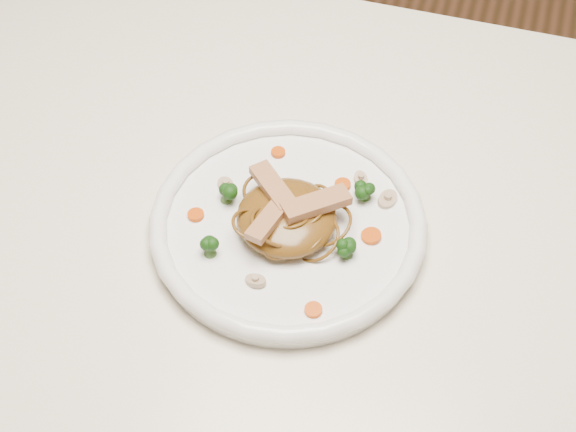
# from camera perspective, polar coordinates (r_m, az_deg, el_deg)

# --- Properties ---
(table) EXTENTS (1.20, 0.80, 0.75)m
(table) POSITION_cam_1_polar(r_m,az_deg,el_deg) (1.06, 1.00, -3.18)
(table) COLOR silver
(table) RESTS_ON ground
(plate) EXTENTS (0.33, 0.33, 0.02)m
(plate) POSITION_cam_1_polar(r_m,az_deg,el_deg) (0.95, 0.00, -0.82)
(plate) COLOR white
(plate) RESTS_ON table
(noodle_mound) EXTENTS (0.14, 0.14, 0.04)m
(noodle_mound) POSITION_cam_1_polar(r_m,az_deg,el_deg) (0.93, -0.09, -0.08)
(noodle_mound) COLOR brown
(noodle_mound) RESTS_ON plate
(chicken_a) EXTENTS (0.07, 0.07, 0.01)m
(chicken_a) POSITION_cam_1_polar(r_m,az_deg,el_deg) (0.92, 1.90, 0.84)
(chicken_a) COLOR tan
(chicken_a) RESTS_ON noodle_mound
(chicken_b) EXTENTS (0.07, 0.07, 0.01)m
(chicken_b) POSITION_cam_1_polar(r_m,az_deg,el_deg) (0.93, -0.99, 1.96)
(chicken_b) COLOR tan
(chicken_b) RESTS_ON noodle_mound
(chicken_c) EXTENTS (0.04, 0.07, 0.01)m
(chicken_c) POSITION_cam_1_polar(r_m,az_deg,el_deg) (0.91, -1.30, -0.24)
(chicken_c) COLOR tan
(chicken_c) RESTS_ON noodle_mound
(broccoli_0) EXTENTS (0.03, 0.03, 0.03)m
(broccoli_0) POSITION_cam_1_polar(r_m,az_deg,el_deg) (0.97, 5.22, 1.78)
(broccoli_0) COLOR #12430E
(broccoli_0) RESTS_ON plate
(broccoli_1) EXTENTS (0.03, 0.03, 0.03)m
(broccoli_1) POSITION_cam_1_polar(r_m,az_deg,el_deg) (0.96, -4.20, 1.61)
(broccoli_1) COLOR #12430E
(broccoli_1) RESTS_ON plate
(broccoli_2) EXTENTS (0.03, 0.03, 0.03)m
(broccoli_2) POSITION_cam_1_polar(r_m,az_deg,el_deg) (0.92, -5.28, -2.03)
(broccoli_2) COLOR #12430E
(broccoli_2) RESTS_ON plate
(broccoli_3) EXTENTS (0.03, 0.03, 0.03)m
(broccoli_3) POSITION_cam_1_polar(r_m,az_deg,el_deg) (0.91, 3.97, -2.14)
(broccoli_3) COLOR #12430E
(broccoli_3) RESTS_ON plate
(carrot_0) EXTENTS (0.02, 0.02, 0.00)m
(carrot_0) POSITION_cam_1_polar(r_m,az_deg,el_deg) (0.98, 3.68, 2.10)
(carrot_0) COLOR #C94407
(carrot_0) RESTS_ON plate
(carrot_1) EXTENTS (0.02, 0.02, 0.00)m
(carrot_1) POSITION_cam_1_polar(r_m,az_deg,el_deg) (0.96, -6.20, 0.08)
(carrot_1) COLOR #C94407
(carrot_1) RESTS_ON plate
(carrot_2) EXTENTS (0.03, 0.03, 0.00)m
(carrot_2) POSITION_cam_1_polar(r_m,az_deg,el_deg) (0.94, 5.59, -1.34)
(carrot_2) COLOR #C94407
(carrot_2) RESTS_ON plate
(carrot_3) EXTENTS (0.02, 0.02, 0.00)m
(carrot_3) POSITION_cam_1_polar(r_m,az_deg,el_deg) (1.01, -0.66, 4.29)
(carrot_3) COLOR #C94407
(carrot_3) RESTS_ON plate
(carrot_4) EXTENTS (0.02, 0.02, 0.00)m
(carrot_4) POSITION_cam_1_polar(r_m,az_deg,el_deg) (0.88, 1.71, -6.30)
(carrot_4) COLOR #C94407
(carrot_4) RESTS_ON plate
(mushroom_0) EXTENTS (0.03, 0.03, 0.01)m
(mushroom_0) POSITION_cam_1_polar(r_m,az_deg,el_deg) (0.90, -2.18, -4.36)
(mushroom_0) COLOR beige
(mushroom_0) RESTS_ON plate
(mushroom_1) EXTENTS (0.03, 0.03, 0.01)m
(mushroom_1) POSITION_cam_1_polar(r_m,az_deg,el_deg) (0.97, 6.68, 1.12)
(mushroom_1) COLOR beige
(mushroom_1) RESTS_ON plate
(mushroom_2) EXTENTS (0.03, 0.03, 0.01)m
(mushroom_2) POSITION_cam_1_polar(r_m,az_deg,el_deg) (0.98, -4.17, 2.10)
(mushroom_2) COLOR beige
(mushroom_2) RESTS_ON plate
(mushroom_3) EXTENTS (0.03, 0.03, 0.01)m
(mushroom_3) POSITION_cam_1_polar(r_m,az_deg,el_deg) (0.99, 4.90, 2.47)
(mushroom_3) COLOR beige
(mushroom_3) RESTS_ON plate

